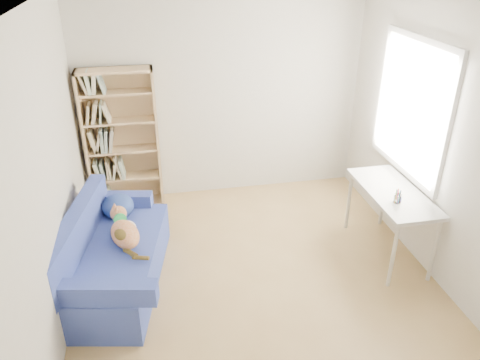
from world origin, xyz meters
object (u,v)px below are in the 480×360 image
Objects in this scene: bookshelf at (123,146)px; desk at (392,198)px; sofa at (112,255)px; pen_cup at (398,198)px.

bookshelf reaches higher than desk.
desk is at bearing 10.13° from sofa.
pen_cup reaches higher than desk.
bookshelf is (0.12, 1.55, 0.49)m from sofa.
pen_cup is at bearing 5.54° from sofa.
bookshelf is at bearing 145.32° from pen_cup.
desk is 0.27m from pen_cup.
sofa is 2.82m from pen_cup.
desk is at bearing -30.58° from bookshelf.
sofa is at bearing 174.29° from pen_cup.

